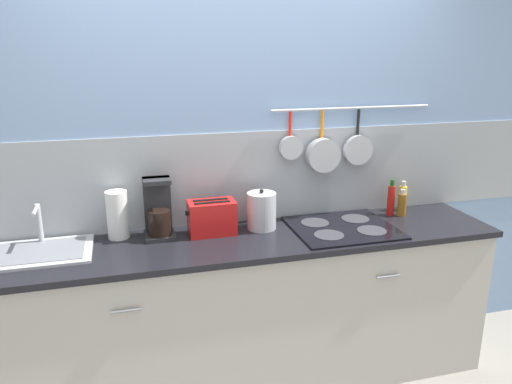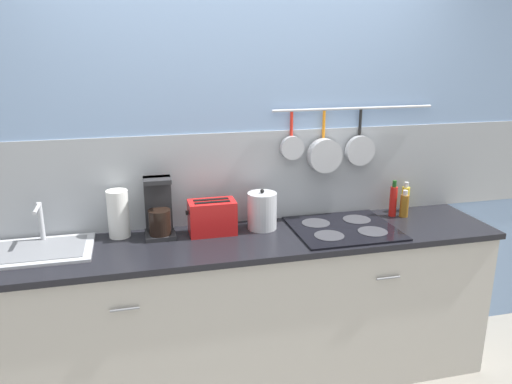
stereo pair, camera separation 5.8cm
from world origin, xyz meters
The scene contains 13 objects.
ground_plane centered at (0.00, 0.00, 0.00)m, with size 12.00×12.00×0.00m, color gray.
wall_back centered at (0.00, 0.32, 1.28)m, with size 7.20×0.15×2.60m.
cabinet_base centered at (0.00, 0.00, 0.45)m, with size 2.82×0.55×0.90m.
countertop centered at (0.00, 0.00, 0.92)m, with size 2.86×0.57×0.03m.
sink_basin centered at (-1.12, 0.08, 0.95)m, with size 0.54×0.38×0.23m.
paper_towel_roll centered at (-0.72, 0.21, 1.07)m, with size 0.12×0.12×0.27m.
coffee_maker centered at (-0.50, 0.17, 1.07)m, with size 0.17×0.17×0.34m.
toaster centered at (-0.20, 0.13, 1.03)m, with size 0.28×0.15×0.20m.
kettle centered at (0.09, 0.14, 1.04)m, with size 0.17×0.17×0.24m.
cooktop centered at (0.55, 0.01, 0.94)m, with size 0.59×0.53×0.01m.
bottle_hot_sauce centered at (0.95, 0.16, 1.04)m, with size 0.05×0.05×0.23m.
bottle_sesame_oil centered at (1.01, 0.13, 1.01)m, with size 0.05×0.05×0.17m.
bottle_olive_oil centered at (1.07, 0.23, 1.02)m, with size 0.05×0.05×0.19m.
Camera 1 is at (-0.66, -2.51, 1.97)m, focal length 35.00 mm.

